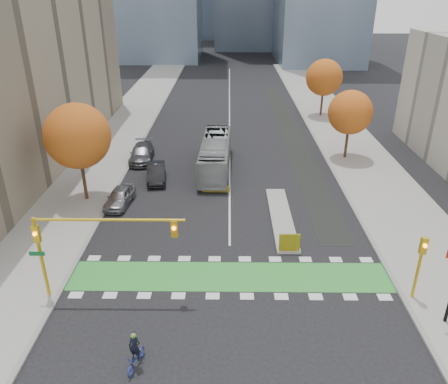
{
  "coord_description": "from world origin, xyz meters",
  "views": [
    {
      "loc": [
        -0.11,
        -20.7,
        16.42
      ],
      "look_at": [
        -0.42,
        7.4,
        3.0
      ],
      "focal_mm": 35.0,
      "sensor_mm": 36.0,
      "label": 1
    }
  ],
  "objects_px": {
    "parked_car_b": "(156,173)",
    "parked_car_c": "(142,153)",
    "tree_east_near": "(350,113)",
    "cyclist": "(136,355)",
    "tree_west": "(78,136)",
    "hazard_board": "(290,243)",
    "tree_east_far": "(324,78)",
    "traffic_signal_west": "(84,237)",
    "bus": "(215,155)",
    "traffic_signal_east": "(421,259)",
    "parked_car_a": "(120,197)"
  },
  "relations": [
    {
      "from": "cyclist",
      "to": "traffic_signal_west",
      "type": "bearing_deg",
      "value": 138.41
    },
    {
      "from": "traffic_signal_west",
      "to": "parked_car_c",
      "type": "height_order",
      "value": "traffic_signal_west"
    },
    {
      "from": "hazard_board",
      "to": "tree_east_near",
      "type": "xyz_separation_m",
      "value": [
        8.0,
        17.8,
        4.06
      ]
    },
    {
      "from": "tree_west",
      "to": "cyclist",
      "type": "bearing_deg",
      "value": -66.7
    },
    {
      "from": "tree_west",
      "to": "parked_car_c",
      "type": "distance_m",
      "value": 10.78
    },
    {
      "from": "traffic_signal_west",
      "to": "hazard_board",
      "type": "bearing_deg",
      "value": 21.55
    },
    {
      "from": "hazard_board",
      "to": "tree_east_far",
      "type": "height_order",
      "value": "tree_east_far"
    },
    {
      "from": "traffic_signal_east",
      "to": "bus",
      "type": "distance_m",
      "value": 22.67
    },
    {
      "from": "parked_car_b",
      "to": "parked_car_c",
      "type": "bearing_deg",
      "value": 106.38
    },
    {
      "from": "tree_west",
      "to": "bus",
      "type": "height_order",
      "value": "tree_west"
    },
    {
      "from": "hazard_board",
      "to": "cyclist",
      "type": "relative_size",
      "value": 0.68
    },
    {
      "from": "hazard_board",
      "to": "parked_car_a",
      "type": "distance_m",
      "value": 14.74
    },
    {
      "from": "traffic_signal_east",
      "to": "bus",
      "type": "height_order",
      "value": "traffic_signal_east"
    },
    {
      "from": "tree_west",
      "to": "parked_car_b",
      "type": "xyz_separation_m",
      "value": [
        5.24,
        4.16,
        -4.86
      ]
    },
    {
      "from": "traffic_signal_west",
      "to": "bus",
      "type": "xyz_separation_m",
      "value": [
        6.55,
        19.27,
        -2.47
      ]
    },
    {
      "from": "traffic_signal_east",
      "to": "parked_car_a",
      "type": "bearing_deg",
      "value": 149.12
    },
    {
      "from": "parked_car_b",
      "to": "parked_car_c",
      "type": "height_order",
      "value": "parked_car_c"
    },
    {
      "from": "parked_car_b",
      "to": "traffic_signal_west",
      "type": "bearing_deg",
      "value": -101.81
    },
    {
      "from": "parked_car_c",
      "to": "traffic_signal_east",
      "type": "bearing_deg",
      "value": -51.44
    },
    {
      "from": "tree_east_near",
      "to": "tree_east_far",
      "type": "distance_m",
      "value": 16.01
    },
    {
      "from": "traffic_signal_west",
      "to": "bus",
      "type": "distance_m",
      "value": 20.51
    },
    {
      "from": "tree_west",
      "to": "tree_east_far",
      "type": "bearing_deg",
      "value": 46.7
    },
    {
      "from": "traffic_signal_west",
      "to": "cyclist",
      "type": "xyz_separation_m",
      "value": [
        3.51,
        -5.09,
        -3.35
      ]
    },
    {
      "from": "hazard_board",
      "to": "bus",
      "type": "distance_m",
      "value": 15.54
    },
    {
      "from": "tree_east_near",
      "to": "parked_car_c",
      "type": "distance_m",
      "value": 21.41
    },
    {
      "from": "parked_car_b",
      "to": "traffic_signal_east",
      "type": "bearing_deg",
      "value": -51.78
    },
    {
      "from": "tree_west",
      "to": "tree_east_near",
      "type": "bearing_deg",
      "value": 22.62
    },
    {
      "from": "tree_east_near",
      "to": "cyclist",
      "type": "relative_size",
      "value": 3.45
    },
    {
      "from": "tree_east_far",
      "to": "traffic_signal_east",
      "type": "xyz_separation_m",
      "value": [
        -2.0,
        -38.51,
        -2.51
      ]
    },
    {
      "from": "hazard_board",
      "to": "traffic_signal_east",
      "type": "relative_size",
      "value": 0.34
    },
    {
      "from": "hazard_board",
      "to": "tree_west",
      "type": "xyz_separation_m",
      "value": [
        -16.0,
        7.8,
        4.82
      ]
    },
    {
      "from": "tree_east_far",
      "to": "cyclist",
      "type": "relative_size",
      "value": 3.73
    },
    {
      "from": "parked_car_c",
      "to": "bus",
      "type": "bearing_deg",
      "value": -20.87
    },
    {
      "from": "bus",
      "to": "parked_car_b",
      "type": "relative_size",
      "value": 2.45
    },
    {
      "from": "hazard_board",
      "to": "cyclist",
      "type": "bearing_deg",
      "value": -130.67
    },
    {
      "from": "hazard_board",
      "to": "tree_east_far",
      "type": "xyz_separation_m",
      "value": [
        8.5,
        33.8,
        4.44
      ]
    },
    {
      "from": "bus",
      "to": "parked_car_a",
      "type": "xyz_separation_m",
      "value": [
        -7.62,
        -7.61,
        -0.85
      ]
    },
    {
      "from": "tree_west",
      "to": "parked_car_a",
      "type": "relative_size",
      "value": 1.95
    },
    {
      "from": "hazard_board",
      "to": "parked_car_b",
      "type": "bearing_deg",
      "value": 131.98
    },
    {
      "from": "tree_west",
      "to": "bus",
      "type": "relative_size",
      "value": 0.73
    },
    {
      "from": "tree_west",
      "to": "traffic_signal_west",
      "type": "height_order",
      "value": "tree_west"
    },
    {
      "from": "cyclist",
      "to": "parked_car_a",
      "type": "relative_size",
      "value": 0.49
    },
    {
      "from": "tree_east_near",
      "to": "traffic_signal_west",
      "type": "relative_size",
      "value": 0.83
    },
    {
      "from": "tree_west",
      "to": "parked_car_c",
      "type": "relative_size",
      "value": 1.52
    },
    {
      "from": "tree_west",
      "to": "cyclist",
      "type": "relative_size",
      "value": 4.01
    },
    {
      "from": "bus",
      "to": "parked_car_b",
      "type": "xyz_separation_m",
      "value": [
        -5.38,
        -2.61,
        -0.81
      ]
    },
    {
      "from": "cyclist",
      "to": "parked_car_c",
      "type": "distance_m",
      "value": 27.14
    },
    {
      "from": "parked_car_b",
      "to": "tree_east_far",
      "type": "bearing_deg",
      "value": 40.82
    },
    {
      "from": "hazard_board",
      "to": "cyclist",
      "type": "xyz_separation_m",
      "value": [
        -8.42,
        -9.8,
        -0.12
      ]
    },
    {
      "from": "tree_east_far",
      "to": "tree_east_near",
      "type": "bearing_deg",
      "value": -91.79
    }
  ]
}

